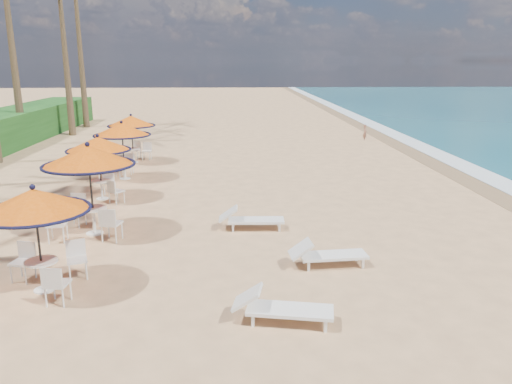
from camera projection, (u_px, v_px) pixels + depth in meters
ground at (278, 292)px, 10.06m from camera, size 160.00×160.00×0.00m
foam_strip at (486, 177)px, 20.12m from camera, size 1.20×140.00×0.04m
wetsand_band at (464, 177)px, 20.08m from camera, size 1.40×140.00×0.02m
station_0 at (37, 214)px, 9.76m from camera, size 2.14×2.14×2.23m
station_1 at (87, 168)px, 12.99m from camera, size 2.40×2.40×2.50m
station_2 at (100, 150)px, 16.45m from camera, size 2.12×2.12×2.21m
station_3 at (121, 136)px, 19.34m from camera, size 2.21×2.21×2.30m
station_4 at (132, 125)px, 22.59m from camera, size 2.14×2.15×2.23m
lounger_near at (279, 307)px, 8.84m from camera, size 1.86×0.88×0.64m
lounger_mid at (326, 254)px, 11.27m from camera, size 1.82×0.71×0.64m
lounger_far at (249, 219)px, 13.77m from camera, size 1.81×0.61×0.65m
person at (365, 132)px, 29.19m from camera, size 0.27×0.38×0.97m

